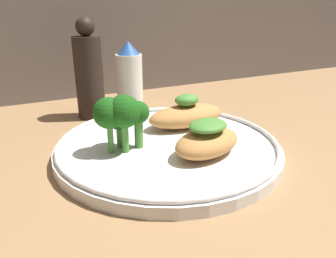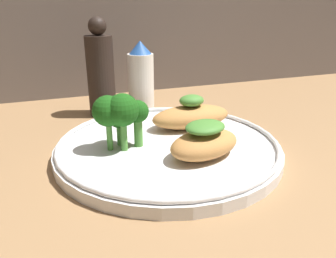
{
  "view_description": "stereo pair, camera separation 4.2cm",
  "coord_description": "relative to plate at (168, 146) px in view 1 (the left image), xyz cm",
  "views": [
    {
      "loc": [
        -17.3,
        -34.78,
        18.35
      ],
      "look_at": [
        0.0,
        0.0,
        3.4
      ],
      "focal_mm": 35.0,
      "sensor_mm": 36.0,
      "label": 1
    },
    {
      "loc": [
        -13.48,
        -36.43,
        18.35
      ],
      "look_at": [
        0.0,
        0.0,
        3.4
      ],
      "focal_mm": 35.0,
      "sensor_mm": 36.0,
      "label": 2
    }
  ],
  "objects": [
    {
      "name": "ground_plane",
      "position": [
        0.0,
        0.0,
        -1.49
      ],
      "size": [
        180.0,
        180.0,
        1.0
      ],
      "primitive_type": "cube",
      "color": "#936D47"
    },
    {
      "name": "plate",
      "position": [
        0.0,
        0.0,
        0.0
      ],
      "size": [
        28.79,
        28.79,
        2.0
      ],
      "color": "white",
      "rests_on": "ground_plane"
    },
    {
      "name": "grilled_meat_front",
      "position": [
        2.74,
        -4.93,
        2.22
      ],
      "size": [
        10.47,
        8.06,
        4.31
      ],
      "color": "#BC7F42",
      "rests_on": "plate"
    },
    {
      "name": "grilled_meat_middle",
      "position": [
        5.28,
        4.57,
        2.18
      ],
      "size": [
        11.88,
        5.78,
        4.83
      ],
      "color": "#BC7F42",
      "rests_on": "plate"
    },
    {
      "name": "broccoli_bunch",
      "position": [
        -5.96,
        0.68,
        5.04
      ],
      "size": [
        6.89,
        5.16,
        7.16
      ],
      "color": "#4C8E38",
      "rests_on": "plate"
    },
    {
      "name": "sauce_bottle",
      "position": [
        1.96,
        19.19,
        4.94
      ],
      "size": [
        4.59,
        4.59,
        12.41
      ],
      "color": "white",
      "rests_on": "ground_plane"
    },
    {
      "name": "pepper_grinder",
      "position": [
        -5.06,
        19.19,
        6.44
      ],
      "size": [
        4.62,
        4.62,
        16.45
      ],
      "color": "black",
      "rests_on": "ground_plane"
    }
  ]
}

